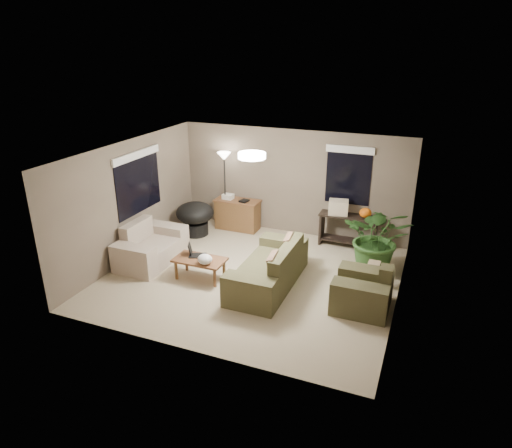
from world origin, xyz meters
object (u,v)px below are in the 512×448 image
at_px(floor_lamp, 224,165).
at_px(cat_scratching_post, 373,276).
at_px(coffee_table, 200,262).
at_px(loveseat, 150,248).
at_px(main_sofa, 270,271).
at_px(papasan_chair, 195,216).
at_px(desk, 238,214).
at_px(console_table, 348,228).
at_px(armchair, 363,292).
at_px(houseplant, 377,245).

height_order(floor_lamp, cat_scratching_post, floor_lamp).
bearing_deg(coffee_table, loveseat, 167.72).
relative_size(coffee_table, floor_lamp, 0.52).
relative_size(main_sofa, loveseat, 1.38).
relative_size(coffee_table, cat_scratching_post, 2.00).
bearing_deg(cat_scratching_post, papasan_chair, 167.35).
bearing_deg(papasan_chair, main_sofa, -33.21).
bearing_deg(loveseat, desk, 67.33).
bearing_deg(loveseat, main_sofa, -0.42).
distance_m(desk, console_table, 2.73).
bearing_deg(desk, loveseat, -112.67).
bearing_deg(armchair, desk, 144.52).
bearing_deg(floor_lamp, houseplant, -14.24).
height_order(main_sofa, armchair, same).
distance_m(loveseat, armchair, 4.48).
distance_m(papasan_chair, cat_scratching_post, 4.46).
bearing_deg(console_table, armchair, -72.69).
xyz_separation_m(papasan_chair, floor_lamp, (0.49, 0.66, 1.13)).
relative_size(armchair, houseplant, 0.69).
xyz_separation_m(main_sofa, papasan_chair, (-2.52, 1.65, 0.17)).
bearing_deg(houseplant, loveseat, -163.58).
xyz_separation_m(coffee_table, console_table, (2.37, 2.58, 0.08)).
bearing_deg(console_table, desk, 179.20).
distance_m(main_sofa, console_table, 2.53).
height_order(coffee_table, desk, desk).
relative_size(console_table, houseplant, 0.90).
relative_size(main_sofa, floor_lamp, 1.15).
relative_size(armchair, console_table, 0.77).
relative_size(houseplant, cat_scratching_post, 2.88).
height_order(loveseat, papasan_chair, loveseat).
height_order(armchair, floor_lamp, floor_lamp).
relative_size(desk, cat_scratching_post, 2.20).
distance_m(floor_lamp, houseplant, 4.07).
distance_m(coffee_table, cat_scratching_post, 3.32).
bearing_deg(main_sofa, papasan_chair, 146.79).
xyz_separation_m(armchair, coffee_table, (-3.13, -0.13, 0.06)).
height_order(main_sofa, console_table, main_sofa).
bearing_deg(desk, coffee_table, -82.03).
bearing_deg(cat_scratching_post, armchair, -93.53).
relative_size(loveseat, console_table, 1.23).
xyz_separation_m(desk, cat_scratching_post, (3.55, -1.67, -0.16)).
bearing_deg(houseplant, floor_lamp, 165.76).
distance_m(floor_lamp, cat_scratching_post, 4.41).
bearing_deg(floor_lamp, papasan_chair, -126.84).
distance_m(armchair, desk, 4.30).
height_order(loveseat, desk, loveseat).
xyz_separation_m(loveseat, floor_lamp, (0.67, 2.29, 1.30)).
bearing_deg(floor_lamp, armchair, -32.79).
distance_m(loveseat, cat_scratching_post, 4.57).
bearing_deg(coffee_table, papasan_chair, 121.18).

